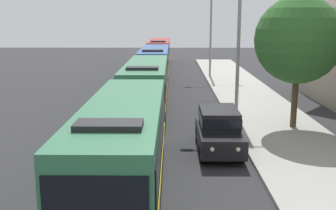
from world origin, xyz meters
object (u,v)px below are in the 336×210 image
at_px(bus_second_in_line, 146,85).
at_px(white_suv, 219,128).
at_px(bus_middle, 155,63).
at_px(streetlamp_mid, 239,29).
at_px(roadside_tree, 298,40).
at_px(streetlamp_far, 211,23).
at_px(bus_fourth_in_line, 159,51).
at_px(bus_lead, 124,142).

height_order(bus_second_in_line, white_suv, bus_second_in_line).
height_order(bus_middle, streetlamp_mid, streetlamp_mid).
bearing_deg(white_suv, roadside_tree, 39.99).
height_order(white_suv, streetlamp_far, streetlamp_far).
height_order(bus_fourth_in_line, roadside_tree, roadside_tree).
distance_m(white_suv, roadside_tree, 6.78).
relative_size(white_suv, streetlamp_mid, 0.56).
bearing_deg(bus_lead, roadside_tree, 44.65).
relative_size(bus_fourth_in_line, roadside_tree, 1.82).
xyz_separation_m(bus_fourth_in_line, streetlamp_far, (5.40, -10.88, 3.65)).
bearing_deg(streetlamp_mid, bus_fourth_in_line, 100.78).
xyz_separation_m(bus_fourth_in_line, white_suv, (3.70, -34.40, -0.66)).
bearing_deg(streetlamp_far, bus_lead, -100.98).
height_order(bus_lead, white_suv, bus_lead).
distance_m(bus_lead, bus_fourth_in_line, 38.70).
bearing_deg(streetlamp_far, roadside_tree, -82.36).
bearing_deg(bus_second_in_line, streetlamp_far, 70.65).
bearing_deg(bus_fourth_in_line, streetlamp_far, -63.61).
bearing_deg(white_suv, streetlamp_mid, 74.32).
relative_size(bus_second_in_line, streetlamp_mid, 1.37).
bearing_deg(roadside_tree, bus_second_in_line, 150.91).
relative_size(bus_second_in_line, bus_middle, 0.93).
relative_size(bus_middle, roadside_tree, 1.77).
distance_m(bus_lead, streetlamp_far, 28.58).
xyz_separation_m(bus_second_in_line, streetlamp_mid, (5.40, -2.09, 3.52)).
distance_m(streetlamp_far, roadside_tree, 20.05).
bearing_deg(bus_fourth_in_line, white_suv, -83.86).
height_order(streetlamp_far, roadside_tree, streetlamp_far).
height_order(bus_lead, roadside_tree, roadside_tree).
bearing_deg(white_suv, bus_middle, 100.12).
height_order(bus_lead, bus_second_in_line, same).
distance_m(bus_fourth_in_line, streetlamp_mid, 29.07).
bearing_deg(white_suv, bus_second_in_line, 114.41).
bearing_deg(bus_second_in_line, white_suv, -65.59).
height_order(bus_middle, roadside_tree, roadside_tree).
xyz_separation_m(bus_middle, streetlamp_far, (5.40, 2.81, 3.65)).
bearing_deg(bus_lead, streetlamp_mid, 62.48).
xyz_separation_m(bus_middle, white_suv, (3.70, -20.71, -0.66)).
distance_m(bus_fourth_in_line, streetlamp_far, 12.68).
xyz_separation_m(bus_second_in_line, roadside_tree, (8.06, -4.49, 3.02)).
bearing_deg(streetlamp_mid, bus_second_in_line, 158.83).
bearing_deg(streetlamp_far, bus_second_in_line, -109.35).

